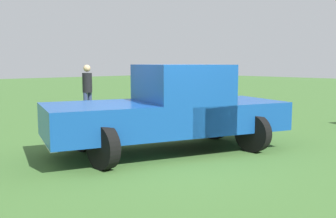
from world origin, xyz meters
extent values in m
plane|color=#3D662D|center=(0.00, 0.00, 0.00)|extent=(80.00, 80.00, 0.00)
cylinder|color=black|center=(0.20, 1.59, 0.40)|extent=(0.80, 0.22, 0.80)
cylinder|color=black|center=(1.65, 1.12, 0.40)|extent=(0.80, 0.22, 0.80)
cylinder|color=black|center=(-0.79, -1.45, 0.40)|extent=(0.80, 0.22, 0.80)
cylinder|color=black|center=(0.66, -1.92, 0.40)|extent=(0.80, 0.22, 0.80)
cube|color=#144799|center=(0.89, 1.26, 0.74)|extent=(2.35, 2.46, 0.64)
cube|color=#144799|center=(0.34, -0.45, 1.12)|extent=(2.23, 2.08, 1.40)
cube|color=slate|center=(0.34, -0.45, 1.56)|extent=(2.02, 1.81, 0.48)
cube|color=#144799|center=(0.03, -1.40, 0.72)|extent=(2.48, 2.84, 0.60)
cube|color=silver|center=(1.18, 2.15, 0.48)|extent=(1.70, 0.65, 0.16)
cylinder|color=navy|center=(5.91, -1.58, 0.43)|extent=(0.14, 0.14, 0.87)
cylinder|color=navy|center=(5.86, -1.39, 0.43)|extent=(0.14, 0.14, 0.87)
cylinder|color=black|center=(5.88, -1.49, 1.19)|extent=(0.39, 0.39, 0.65)
sphere|color=#D8AD84|center=(5.88, -1.49, 1.67)|extent=(0.23, 0.23, 0.23)
camera|label=1|loc=(-5.39, 5.15, 1.86)|focal=40.88mm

